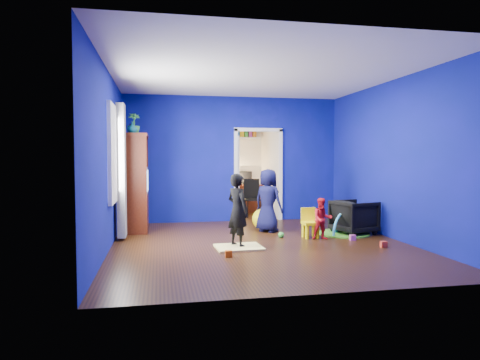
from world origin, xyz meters
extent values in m
cube|color=black|center=(0.00, 0.00, 0.00)|extent=(5.00, 5.50, 0.01)
cube|color=white|center=(0.00, 0.00, 2.90)|extent=(5.00, 5.50, 0.01)
cube|color=navy|center=(0.00, 2.75, 1.45)|extent=(5.00, 0.02, 2.90)
cube|color=navy|center=(0.00, -2.75, 1.45)|extent=(5.00, 0.02, 2.90)
cube|color=navy|center=(-2.50, 0.00, 1.45)|extent=(0.02, 5.50, 2.90)
cube|color=navy|center=(2.50, 0.00, 1.45)|extent=(0.02, 5.50, 2.90)
imported|color=black|center=(2.03, 0.62, 0.33)|extent=(0.90, 0.88, 0.66)
imported|color=black|center=(-0.43, -0.16, 0.61)|extent=(0.48, 0.53, 1.22)
imported|color=#0E0F34|center=(0.44, 1.18, 0.63)|extent=(0.71, 0.73, 1.26)
imported|color=#B21317|center=(1.20, 0.20, 0.38)|extent=(0.40, 0.33, 0.76)
imported|color=#0D656D|center=(-2.21, 1.54, 2.06)|extent=(0.25, 0.25, 0.21)
imported|color=green|center=(-2.21, 2.06, 2.19)|extent=(0.30, 0.30, 0.45)
cube|color=#42130B|center=(-2.21, 1.84, 0.98)|extent=(0.58, 1.14, 1.96)
cube|color=silver|center=(-2.17, 1.84, 1.02)|extent=(0.46, 0.70, 0.54)
cube|color=#F2E07A|center=(-0.43, -0.26, 0.01)|extent=(0.78, 0.64, 0.03)
sphere|color=yellow|center=(0.39, 1.43, 0.22)|extent=(0.44, 0.44, 0.44)
cube|color=yellow|center=(1.05, 0.40, 0.25)|extent=(0.28, 0.28, 0.50)
cylinder|color=green|center=(1.82, 0.63, 0.01)|extent=(0.98, 0.98, 0.03)
torus|color=#3F8CD8|center=(1.82, 0.63, 0.02)|extent=(0.72, 0.57, 0.87)
cube|color=white|center=(-2.48, 0.35, 1.55)|extent=(0.03, 0.95, 1.55)
cube|color=slate|center=(-2.37, 0.90, 1.25)|extent=(0.14, 0.42, 2.40)
cube|color=white|center=(0.60, 2.75, 1.05)|extent=(1.16, 0.10, 2.10)
cube|color=#3D140A|center=(0.60, 4.26, 0.38)|extent=(0.88, 0.44, 0.75)
cube|color=black|center=(0.60, 4.38, 0.95)|extent=(0.40, 0.05, 0.32)
sphere|color=#FFD88C|center=(0.32, 4.32, 0.93)|extent=(0.14, 0.14, 0.14)
cube|color=black|center=(0.60, 3.30, 0.46)|extent=(0.40, 0.40, 0.92)
cube|color=white|center=(0.60, 4.37, 2.02)|extent=(0.88, 0.24, 0.04)
cube|color=red|center=(1.94, -0.64, 0.05)|extent=(0.10, 0.08, 0.10)
sphere|color=#228DC5|center=(1.69, 0.74, 0.06)|extent=(0.11, 0.11, 0.11)
cube|color=#DC580B|center=(-0.69, -0.86, 0.05)|extent=(0.10, 0.08, 0.10)
sphere|color=green|center=(0.52, 0.50, 0.06)|extent=(0.11, 0.11, 0.11)
cube|color=#CC4C9A|center=(1.70, 0.01, 0.05)|extent=(0.10, 0.08, 0.10)
camera|label=1|loc=(-1.70, -7.09, 1.49)|focal=32.00mm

